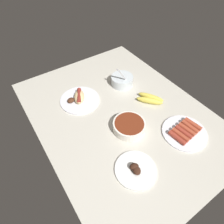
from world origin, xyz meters
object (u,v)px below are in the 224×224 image
object	(u,v)px
plate_grilled_meat	(136,169)
plate_sausages	(185,132)
banana_bunch	(150,99)
bowl_chili	(129,126)
plate_hotdog_assembled	(79,99)
bowl_coleslaw	(122,80)

from	to	relation	value
plate_grilled_meat	plate_sausages	bearing A→B (deg)	92.97
plate_grilled_meat	banana_bunch	size ratio (longest dim) A/B	1.14
bowl_chili	plate_grilled_meat	size ratio (longest dim) A/B	0.90
plate_hotdog_assembled	bowl_coleslaw	size ratio (longest dim) A/B	1.49
plate_sausages	banana_bunch	xyz separation A→B (cm)	(-28.28, 1.15, 0.62)
plate_sausages	bowl_coleslaw	bearing A→B (deg)	-176.04
bowl_chili	plate_sausages	xyz separation A→B (cm)	(18.56, 22.39, -1.53)
plate_hotdog_assembled	bowl_coleslaw	xyz separation A→B (cm)	(1.77, 30.60, 1.70)
bowl_chili	banana_bunch	world-z (taller)	bowl_chili
plate_hotdog_assembled	banana_bunch	bearing A→B (deg)	55.48
plate_sausages	banana_bunch	distance (cm)	28.31
plate_hotdog_assembled	plate_grilled_meat	bearing A→B (deg)	-0.07
bowl_coleslaw	plate_sausages	distance (cm)	50.93
plate_hotdog_assembled	bowl_chili	bearing A→B (deg)	19.03
banana_bunch	bowl_coleslaw	bearing A→B (deg)	-168.30
bowl_chili	plate_sausages	distance (cm)	29.12
plate_sausages	bowl_chili	bearing A→B (deg)	-129.65
plate_grilled_meat	banana_bunch	distance (cm)	46.38
bowl_chili	bowl_coleslaw	world-z (taller)	bowl_coleslaw
plate_grilled_meat	banana_bunch	bearing A→B (deg)	130.39
plate_sausages	plate_grilled_meat	bearing A→B (deg)	-87.03
bowl_chili	plate_hotdog_assembled	bearing A→B (deg)	-160.97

